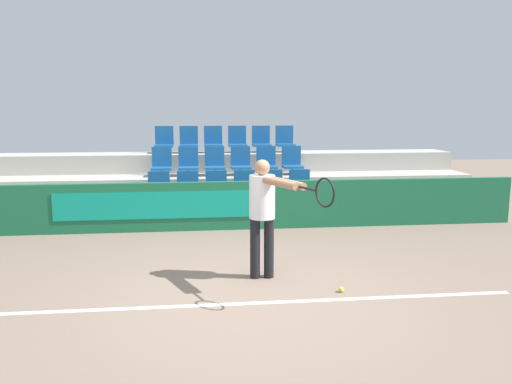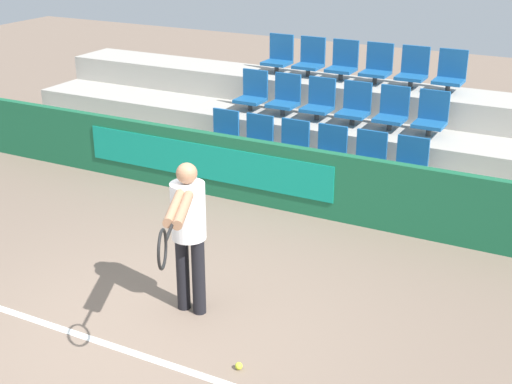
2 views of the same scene
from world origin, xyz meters
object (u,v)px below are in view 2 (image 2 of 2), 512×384
stadium_chair_9 (355,106)px  tennis_ball (239,366)px  stadium_chair_14 (343,63)px  stadium_chair_6 (252,93)px  stadium_chair_7 (285,97)px  stadium_chair_5 (410,164)px  stadium_chair_12 (279,56)px  stadium_chair_8 (319,102)px  stadium_chair_13 (310,59)px  stadium_chair_16 (413,70)px  stadium_chair_17 (450,74)px  stadium_chair_3 (330,151)px  stadium_chair_10 (392,111)px  stadium_chair_11 (431,116)px  stadium_chair_15 (377,66)px  stadium_chair_0 (223,134)px  stadium_chair_1 (257,139)px  stadium_chair_4 (369,158)px  tennis_player (187,225)px  stadium_chair_2 (292,145)px

stadium_chair_9 → tennis_ball: 5.09m
stadium_chair_9 → stadium_chair_14: bearing=121.1°
stadium_chair_6 → stadium_chair_7: same height
stadium_chair_5 → stadium_chair_12: size_ratio=1.00×
stadium_chair_8 → stadium_chair_13: stadium_chair_13 is taller
stadium_chair_12 → stadium_chair_16: same height
stadium_chair_6 → stadium_chair_17: (2.76, 0.91, 0.40)m
stadium_chair_14 → stadium_chair_16: bearing=0.0°
stadium_chair_3 → stadium_chair_16: (0.55, 1.83, 0.81)m
stadium_chair_10 → stadium_chair_11: 0.55m
stadium_chair_6 → stadium_chair_11: size_ratio=1.00×
stadium_chair_7 → stadium_chair_12: bearing=121.1°
stadium_chair_15 → stadium_chair_11: bearing=-39.6°
stadium_chair_9 → stadium_chair_16: 1.14m
stadium_chair_10 → stadium_chair_14: stadium_chair_14 is taller
stadium_chair_9 → stadium_chair_3: bearing=-90.0°
stadium_chair_14 → stadium_chair_11: bearing=-28.9°
stadium_chair_5 → stadium_chair_10: bearing=121.1°
stadium_chair_0 → stadium_chair_12: stadium_chair_12 is taller
stadium_chair_1 → stadium_chair_6: (-0.55, 0.91, 0.40)m
stadium_chair_3 → stadium_chair_4: bearing=0.0°
tennis_player → stadium_chair_3: bearing=65.1°
stadium_chair_2 → stadium_chair_12: size_ratio=1.00×
stadium_chair_11 → stadium_chair_14: size_ratio=1.00×
stadium_chair_8 → stadium_chair_16: 1.49m
stadium_chair_10 → stadium_chair_15: stadium_chair_15 is taller
stadium_chair_9 → stadium_chair_8: bearing=180.0°
stadium_chair_13 → stadium_chair_11: bearing=-22.5°
stadium_chair_10 → stadium_chair_12: stadium_chair_12 is taller
stadium_chair_2 → stadium_chair_12: stadium_chair_12 is taller
stadium_chair_12 → tennis_player: bearing=-73.0°
stadium_chair_5 → tennis_ball: size_ratio=9.08×
stadium_chair_2 → stadium_chair_17: bearing=47.8°
stadium_chair_12 → stadium_chair_17: size_ratio=1.00×
stadium_chair_2 → stadium_chair_12: bearing=121.1°
stadium_chair_8 → stadium_chair_9: size_ratio=1.00×
stadium_chair_0 → tennis_ball: stadium_chair_0 is taller
stadium_chair_3 → stadium_chair_12: (-1.66, 1.83, 0.81)m
stadium_chair_7 → stadium_chair_14: stadium_chair_14 is taller
stadium_chair_14 → stadium_chair_16: same height
stadium_chair_3 → tennis_player: tennis_player is taller
stadium_chair_14 → stadium_chair_17: same height
stadium_chair_9 → tennis_player: bearing=-90.6°
stadium_chair_13 → stadium_chair_9: bearing=-39.6°
stadium_chair_17 → stadium_chair_4: bearing=-106.8°
stadium_chair_3 → stadium_chair_8: stadium_chair_8 is taller
stadium_chair_17 → stadium_chair_10: bearing=-121.1°
stadium_chair_2 → stadium_chair_16: size_ratio=1.00×
stadium_chair_16 → stadium_chair_5: bearing=-73.2°
stadium_chair_2 → stadium_chair_11: 1.93m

